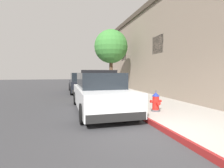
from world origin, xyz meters
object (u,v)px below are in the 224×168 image
at_px(fire_hydrant, 156,102).
at_px(street_tree, 111,47).
at_px(parked_car_silver_ahead, 82,83).
at_px(police_cruiser, 100,93).

distance_m(fire_hydrant, street_tree, 8.51).
bearing_deg(fire_hydrant, street_tree, 87.09).
bearing_deg(parked_car_silver_ahead, police_cruiser, -89.60).
bearing_deg(street_tree, parked_car_silver_ahead, 165.13).
height_order(fire_hydrant, street_tree, street_tree).
relative_size(police_cruiser, fire_hydrant, 6.37).
xyz_separation_m(parked_car_silver_ahead, fire_hydrant, (1.89, -8.50, -0.24)).
bearing_deg(police_cruiser, fire_hydrant, -35.35).
bearing_deg(fire_hydrant, police_cruiser, 144.65).
distance_m(police_cruiser, fire_hydrant, 2.26).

